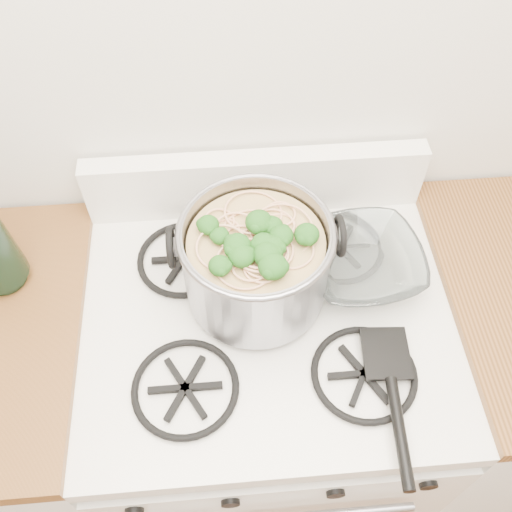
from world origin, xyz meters
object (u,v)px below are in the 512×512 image
at_px(glass_bowl, 361,266).
at_px(spatula, 386,352).
at_px(gas_range, 265,403).
at_px(stock_pot, 256,262).

bearing_deg(glass_bowl, spatula, -87.06).
distance_m(gas_range, glass_bowl, 0.55).
xyz_separation_m(spatula, glass_bowl, (-0.01, 0.20, 0.00)).
bearing_deg(gas_range, glass_bowl, 22.43).
height_order(gas_range, glass_bowl, glass_bowl).
distance_m(gas_range, stock_pot, 0.59).
distance_m(stock_pot, spatula, 0.30).
xyz_separation_m(stock_pot, glass_bowl, (0.23, 0.03, -0.08)).
height_order(spatula, glass_bowl, glass_bowl).
xyz_separation_m(gas_range, spatula, (0.22, -0.11, 0.50)).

